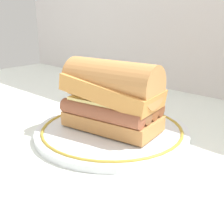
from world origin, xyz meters
TOP-DOWN VIEW (x-y plane):
  - ground_plane at (0.00, 0.00)m, footprint 1.50×1.50m
  - plate at (0.02, 0.03)m, footprint 0.28×0.28m
  - sausage_sandwich at (0.02, 0.03)m, footprint 0.19×0.12m

SIDE VIEW (x-z plane):
  - ground_plane at x=0.00m, z-range 0.00..0.00m
  - plate at x=0.02m, z-range 0.00..0.02m
  - sausage_sandwich at x=0.02m, z-range 0.01..0.14m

